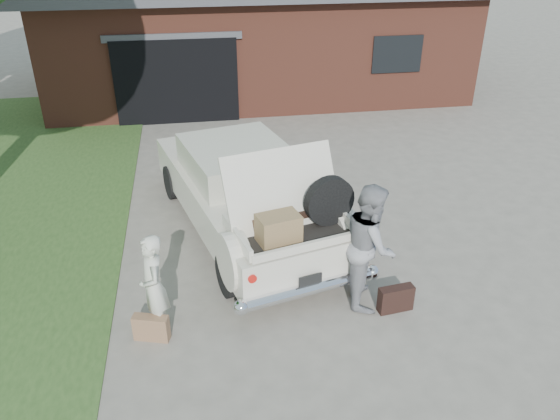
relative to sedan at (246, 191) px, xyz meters
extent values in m
plane|color=gray|center=(0.37, -1.98, -0.76)|extent=(90.00, 90.00, 0.00)
cube|color=brown|center=(1.37, 9.52, 0.74)|extent=(12.00, 7.00, 3.00)
cube|color=black|center=(-1.13, 6.07, 0.34)|extent=(3.20, 0.30, 2.20)
cube|color=#4C4C51|center=(-1.13, 6.00, 1.49)|extent=(3.50, 0.12, 0.18)
cube|color=black|center=(4.87, 6.00, 0.84)|extent=(1.40, 0.08, 1.00)
cube|color=beige|center=(-0.02, 0.05, -0.13)|extent=(3.08, 5.35, 0.66)
cube|color=beige|center=(-0.09, 0.35, 0.45)|extent=(2.10, 2.36, 0.52)
cube|color=black|center=(-0.32, 1.28, 0.43)|extent=(1.54, 0.46, 0.44)
cube|color=black|center=(0.14, -0.58, 0.43)|extent=(1.54, 0.46, 0.44)
cylinder|color=black|center=(-0.46, -1.82, -0.43)|extent=(0.38, 0.70, 0.67)
cylinder|color=black|center=(1.26, -1.39, -0.43)|extent=(0.38, 0.70, 0.67)
cylinder|color=black|center=(-1.29, 1.50, -0.43)|extent=(0.38, 0.70, 0.67)
cylinder|color=black|center=(0.43, 1.93, -0.43)|extent=(0.38, 0.70, 0.67)
cylinder|color=silver|center=(0.61, -2.44, -0.36)|extent=(2.05, 0.68, 0.18)
cylinder|color=#A5140F|center=(-0.21, -2.57, 0.02)|extent=(0.14, 0.13, 0.12)
cylinder|color=#A5140F|center=(1.39, -2.17, 0.02)|extent=(0.14, 0.13, 0.12)
cube|color=black|center=(0.61, -2.46, -0.21)|extent=(0.34, 0.10, 0.17)
cube|color=black|center=(0.45, -1.81, 0.21)|extent=(1.78, 1.45, 0.04)
cube|color=beige|center=(-0.33, -2.00, 0.31)|extent=(0.33, 1.09, 0.18)
cube|color=beige|center=(1.23, -1.61, 0.31)|extent=(0.33, 1.09, 0.18)
cube|color=beige|center=(0.58, -2.34, 0.27)|extent=(1.58, 0.45, 0.12)
cube|color=beige|center=(0.38, -1.51, 0.76)|extent=(1.77, 0.93, 1.06)
cube|color=#4E3321|center=(0.23, -1.78, 0.34)|extent=(0.74, 0.57, 0.21)
cube|color=#92734A|center=(0.23, -2.06, 0.43)|extent=(0.65, 0.50, 0.40)
cube|color=black|center=(0.43, -1.53, 0.33)|extent=(0.70, 0.54, 0.19)
cylinder|color=black|center=(1.03, -1.71, 0.60)|extent=(0.76, 0.34, 0.74)
imported|color=beige|center=(-1.48, -2.48, -0.03)|extent=(0.46, 0.60, 1.46)
imported|color=gray|center=(1.50, -2.26, 0.15)|extent=(0.87, 1.02, 1.84)
cube|color=#92694A|center=(-1.56, -2.64, -0.58)|extent=(0.49, 0.28, 0.36)
cube|color=black|center=(1.82, -2.60, -0.57)|extent=(0.52, 0.22, 0.39)
camera|label=1|loc=(-0.82, -8.40, 4.21)|focal=35.00mm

